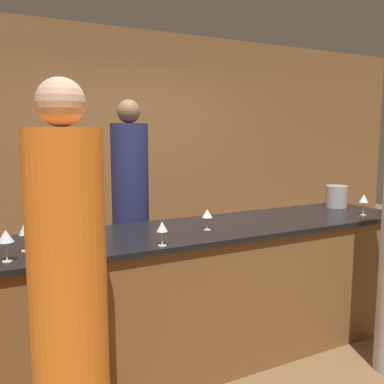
% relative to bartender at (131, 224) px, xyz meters
% --- Properties ---
extents(ground_plane, '(14.00, 14.00, 0.00)m').
position_rel_bartender_xyz_m(ground_plane, '(0.42, -0.74, -0.93)').
color(ground_plane, brown).
extents(back_wall, '(8.00, 0.06, 2.80)m').
position_rel_bartender_xyz_m(back_wall, '(0.42, 1.13, 0.47)').
color(back_wall, brown).
rests_on(back_wall, ground_plane).
extents(bar_counter, '(3.27, 0.79, 1.01)m').
position_rel_bartender_xyz_m(bar_counter, '(0.42, -0.74, -0.42)').
color(bar_counter, brown).
rests_on(bar_counter, ground_plane).
extents(bartender, '(0.31, 0.31, 1.96)m').
position_rel_bartender_xyz_m(bartender, '(0.00, 0.00, 0.00)').
color(bartender, '#1E234C').
rests_on(bartender, ground_plane).
extents(guest_1, '(0.34, 0.34, 1.93)m').
position_rel_bartender_xyz_m(guest_1, '(-0.83, -1.51, -0.02)').
color(guest_1, orange).
rests_on(guest_1, ground_plane).
extents(wine_bottle_0, '(0.08, 0.08, 0.29)m').
position_rel_bartender_xyz_m(wine_bottle_0, '(-0.75, -0.43, 0.20)').
color(wine_bottle_0, '#19381E').
rests_on(wine_bottle_0, bar_counter).
extents(ice_bucket, '(0.19, 0.19, 0.20)m').
position_rel_bartender_xyz_m(ice_bucket, '(1.79, -0.57, 0.19)').
color(ice_bucket, '#9E9993').
rests_on(ice_bucket, bar_counter).
extents(wine_glass_0, '(0.08, 0.08, 0.17)m').
position_rel_bartender_xyz_m(wine_glass_0, '(1.70, -0.96, 0.22)').
color(wine_glass_0, silver).
rests_on(wine_glass_0, bar_counter).
extents(wine_glass_1, '(0.08, 0.08, 0.15)m').
position_rel_bartender_xyz_m(wine_glass_1, '(0.28, -0.82, 0.20)').
color(wine_glass_1, silver).
rests_on(wine_glass_1, bar_counter).
extents(wine_glass_2, '(0.08, 0.08, 0.17)m').
position_rel_bartender_xyz_m(wine_glass_2, '(-1.04, -0.98, 0.22)').
color(wine_glass_2, silver).
rests_on(wine_glass_2, bar_counter).
extents(wine_glass_3, '(0.07, 0.07, 0.15)m').
position_rel_bartender_xyz_m(wine_glass_3, '(-0.18, -1.07, 0.20)').
color(wine_glass_3, silver).
rests_on(wine_glass_3, bar_counter).
extents(wine_glass_4, '(0.08, 0.08, 0.18)m').
position_rel_bartender_xyz_m(wine_glass_4, '(-0.81, -0.82, 0.22)').
color(wine_glass_4, silver).
rests_on(wine_glass_4, bar_counter).
extents(wine_glass_5, '(0.07, 0.07, 0.17)m').
position_rel_bartender_xyz_m(wine_glass_5, '(-0.93, -0.81, 0.21)').
color(wine_glass_5, silver).
rests_on(wine_glass_5, bar_counter).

